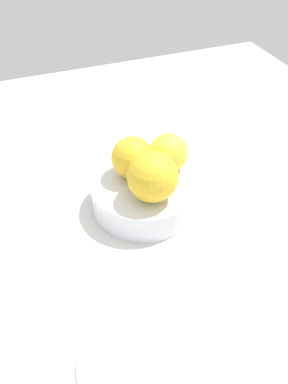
# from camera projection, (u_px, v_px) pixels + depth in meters

# --- Properties ---
(ground_plane) EXTENTS (1.10, 1.10, 0.02)m
(ground_plane) POSITION_uv_depth(u_px,v_px,m) (144.00, 209.00, 0.69)
(ground_plane) COLOR silver
(fruit_bowl) EXTENTS (0.17, 0.17, 0.05)m
(fruit_bowl) POSITION_uv_depth(u_px,v_px,m) (144.00, 195.00, 0.67)
(fruit_bowl) COLOR silver
(fruit_bowl) RESTS_ON ground_plane
(orange_in_bowl_0) EXTENTS (0.08, 0.08, 0.08)m
(orange_in_bowl_0) POSITION_uv_depth(u_px,v_px,m) (152.00, 177.00, 0.61)
(orange_in_bowl_0) COLOR yellow
(orange_in_bowl_0) RESTS_ON fruit_bowl
(orange_in_bowl_1) EXTENTS (0.06, 0.06, 0.06)m
(orange_in_bowl_1) POSITION_uv_depth(u_px,v_px,m) (169.00, 153.00, 0.66)
(orange_in_bowl_1) COLOR yellow
(orange_in_bowl_1) RESTS_ON fruit_bowl
(orange_in_bowl_2) EXTENTS (0.07, 0.07, 0.07)m
(orange_in_bowl_2) POSITION_uv_depth(u_px,v_px,m) (133.00, 158.00, 0.65)
(orange_in_bowl_2) COLOR yellow
(orange_in_bowl_2) RESTS_ON fruit_bowl
(side_plate) EXTENTS (0.13, 0.13, 0.01)m
(side_plate) POSITION_uv_depth(u_px,v_px,m) (134.00, 365.00, 0.48)
(side_plate) COLOR silver
(side_plate) RESTS_ON ground_plane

